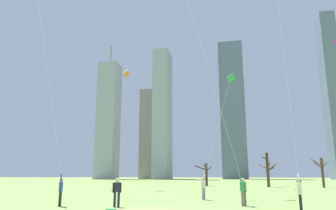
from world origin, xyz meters
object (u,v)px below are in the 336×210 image
Objects in this scene: kite_flyer_midfield_right_green at (207,173)px; bare_tree_left_of_center at (322,171)px; distant_kite_low_near_trees_purple at (336,49)px; bare_tree_rightmost at (206,173)px; kite_flyer_foreground_left_red at (291,119)px; bystander_watching_nearby at (117,191)px; distant_kite_drifting_right_orange at (126,80)px; bare_tree_right_of_center at (268,169)px; kite_flyer_midfield_center_blue at (51,113)px; kite_flyer_foreground_right_pink at (237,169)px.

bare_tree_left_of_center is (14.25, 25.95, 0.47)m from kite_flyer_midfield_right_green.
bare_tree_rightmost is at bearing 146.57° from distant_kite_low_near_trees_purple.
bare_tree_left_of_center is (9.26, 34.34, -2.09)m from kite_flyer_foreground_left_red.
bystander_watching_nearby is (-4.55, -6.88, -1.02)m from kite_flyer_midfield_right_green.
distant_kite_drifting_right_orange is 3.15× the size of bare_tree_right_of_center.
kite_flyer_midfield_center_blue is 26.42m from distant_kite_drifting_right_orange.
bare_tree_left_of_center is at bearing 22.71° from distant_kite_drifting_right_orange.
bystander_watching_nearby is (-6.82, -1.45, -1.22)m from kite_flyer_foreground_right_pink.
distant_kite_drifting_right_orange is (-7.61, 21.77, 13.65)m from bystander_watching_nearby.
kite_flyer_foreground_right_pink is at bearing -67.28° from kite_flyer_midfield_right_green.
kite_flyer_midfield_right_green is 8.31m from bystander_watching_nearby.
kite_flyer_midfield_right_green is 0.60× the size of kite_flyer_foreground_left_red.
bare_tree_rightmost is 17.32m from bare_tree_left_of_center.
kite_flyer_foreground_left_red is at bearing -105.09° from bare_tree_left_of_center.
distant_kite_drifting_right_orange reaches higher than bare_tree_right_of_center.
kite_flyer_midfield_center_blue is 41.61m from bare_tree_left_of_center.
bare_tree_right_of_center is at bearing 68.26° from kite_flyer_midfield_center_blue.
kite_flyer_foreground_left_red is 0.94× the size of distant_kite_low_near_trees_purple.
bare_tree_left_of_center reaches higher than bare_tree_rightmost.
bystander_watching_nearby is at bearing -119.79° from bare_tree_left_of_center.
kite_flyer_foreground_left_red is at bearing -92.91° from bare_tree_right_of_center.
kite_flyer_midfield_center_blue is (-9.86, -3.93, 2.99)m from kite_flyer_foreground_right_pink.
bare_tree_right_of_center is (11.32, 33.55, 1.78)m from bystander_watching_nearby.
bare_tree_rightmost is (-5.12, 34.11, -0.09)m from kite_flyer_foreground_right_pink.
distant_kite_low_near_trees_purple is 4.56× the size of bare_tree_left_of_center.
distant_kite_low_near_trees_purple reaches higher than kite_flyer_midfield_right_green.
bare_tree_left_of_center is at bearing 61.22° from kite_flyer_midfield_right_green.
kite_flyer_foreground_right_pink is 27.85m from distant_kite_drifting_right_orange.
kite_flyer_foreground_left_red is (4.99, -8.39, 2.56)m from kite_flyer_midfield_right_green.
kite_flyer_foreground_right_pink is 0.66× the size of kite_flyer_foreground_left_red.
kite_flyer_foreground_right_pink reaches higher than kite_flyer_midfield_right_green.
distant_kite_drifting_right_orange is 20.82m from bare_tree_rightmost.
distant_kite_low_near_trees_purple is 5.28× the size of bare_tree_rightmost.
bystander_watching_nearby is at bearing -129.82° from distant_kite_low_near_trees_purple.
bare_tree_left_of_center is (17.10, -2.74, 0.35)m from bare_tree_rightmost.
kite_flyer_foreground_left_red is 1.12× the size of distant_kite_drifting_right_orange.
kite_flyer_foreground_right_pink is 29.91m from distant_kite_low_near_trees_purple.
bystander_watching_nearby is at bearing -70.74° from distant_kite_drifting_right_orange.
bare_tree_left_of_center is (18.80, 32.83, 1.49)m from bystander_watching_nearby.
bare_tree_rightmost is at bearing 87.26° from bystander_watching_nearby.
kite_flyer_foreground_right_pink is at bearing 12.03° from bystander_watching_nearby.
distant_kite_low_near_trees_purple reaches higher than bare_tree_right_of_center.
distant_kite_drifting_right_orange reaches higher than bare_tree_left_of_center.
bare_tree_rightmost reaches higher than bystander_watching_nearby.
kite_flyer_foreground_right_pink is 7.39× the size of bystander_watching_nearby.
kite_flyer_midfield_right_green is 2.10× the size of bare_tree_right_of_center.
bare_tree_rightmost is at bearing 168.18° from bare_tree_right_of_center.
bystander_watching_nearby is at bearing -123.46° from kite_flyer_midfield_right_green.
kite_flyer_midfield_right_green is at bearing -104.25° from bare_tree_right_of_center.
kite_flyer_midfield_center_blue reaches higher than bare_tree_rightmost.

